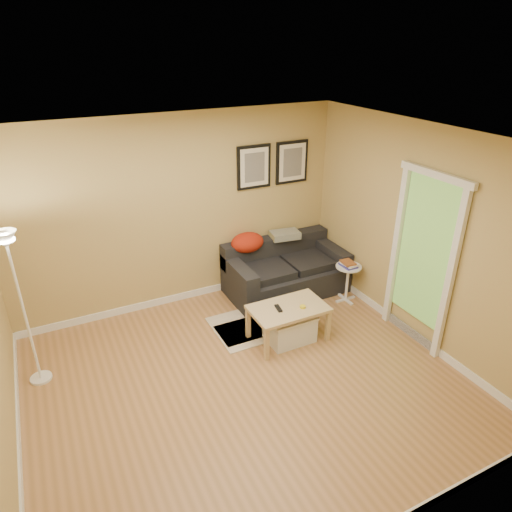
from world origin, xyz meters
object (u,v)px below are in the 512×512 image
object	(u,v)px
side_table	(347,283)
floor_lamp	(25,315)
sofa	(286,268)
coffee_table	(288,323)
storage_bin	(290,327)
book_stack	(348,264)

from	to	relation	value
side_table	floor_lamp	world-z (taller)	floor_lamp
sofa	floor_lamp	size ratio (longest dim) A/B	0.96
sofa	side_table	world-z (taller)	sofa
coffee_table	storage_bin	bearing A→B (deg)	-60.18
floor_lamp	sofa	bearing A→B (deg)	7.93
storage_bin	floor_lamp	size ratio (longest dim) A/B	0.33
sofa	coffee_table	distance (m)	1.19
coffee_table	side_table	size ratio (longest dim) A/B	1.69
book_stack	floor_lamp	world-z (taller)	floor_lamp
storage_bin	floor_lamp	distance (m)	2.96
book_stack	floor_lamp	size ratio (longest dim) A/B	0.13
sofa	book_stack	xyz separation A→B (m)	(0.63, -0.61, 0.21)
sofa	coffee_table	world-z (taller)	sofa
sofa	storage_bin	size ratio (longest dim) A/B	2.93
book_stack	side_table	bearing A→B (deg)	-7.95
coffee_table	book_stack	distance (m)	1.32
coffee_table	floor_lamp	world-z (taller)	floor_lamp
storage_bin	book_stack	xyz separation A→B (m)	(1.19, 0.46, 0.40)
coffee_table	book_stack	bearing A→B (deg)	19.95
sofa	book_stack	distance (m)	0.90
coffee_table	side_table	bearing A→B (deg)	19.77
side_table	book_stack	world-z (taller)	book_stack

